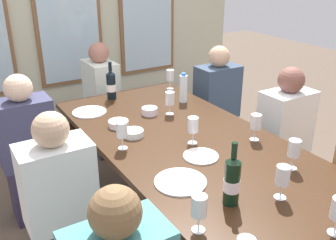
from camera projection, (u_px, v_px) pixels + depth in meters
name	position (u px, v px, depth m)	size (l,w,h in m)	color
ground_plane	(187.00, 234.00, 2.71)	(12.00, 12.00, 0.00)	brown
dining_table	(189.00, 150.00, 2.45)	(1.06, 2.24, 0.74)	#362010
white_plate_0	(89.00, 112.00, 2.85)	(0.25, 0.25, 0.01)	white
white_plate_1	(201.00, 156.00, 2.22)	(0.21, 0.21, 0.01)	white
white_plate_2	(180.00, 182.00, 1.97)	(0.27, 0.27, 0.01)	white
wine_bottle_0	(232.00, 181.00, 1.76)	(0.08, 0.08, 0.32)	black
wine_bottle_1	(111.00, 85.00, 3.10)	(0.08, 0.08, 0.31)	black
tasting_bowl_0	(133.00, 133.00, 2.47)	(0.13, 0.13, 0.04)	white
tasting_bowl_1	(149.00, 111.00, 2.81)	(0.12, 0.12, 0.05)	white
tasting_bowl_2	(118.00, 124.00, 2.61)	(0.14, 0.14, 0.04)	white
water_bottle	(183.00, 88.00, 3.03)	(0.06, 0.06, 0.24)	white
wine_glass_0	(199.00, 208.00, 1.58)	(0.07, 0.07, 0.17)	white
wine_glass_1	(283.00, 176.00, 1.80)	(0.07, 0.07, 0.17)	white
wine_glass_3	(256.00, 122.00, 2.38)	(0.07, 0.07, 0.17)	white
wine_glass_4	(170.00, 99.00, 2.78)	(0.07, 0.07, 0.17)	white
wine_glass_5	(122.00, 131.00, 2.28)	(0.07, 0.07, 0.17)	white
wine_glass_7	(170.00, 76.00, 3.33)	(0.07, 0.07, 0.17)	white
wine_glass_8	(193.00, 125.00, 2.34)	(0.07, 0.07, 0.17)	white
wine_glass_9	(294.00, 149.00, 2.05)	(0.07, 0.07, 0.17)	white
seated_person_0	(29.00, 153.00, 2.72)	(0.38, 0.24, 1.11)	#312A42
seated_person_1	(216.00, 109.00, 3.52)	(0.38, 0.24, 1.11)	#372344
seated_person_2	(61.00, 210.00, 2.11)	(0.38, 0.24, 1.11)	#232A39
seated_person_3	(283.00, 142.00, 2.88)	(0.38, 0.24, 1.11)	#32312B
seated_person_6	(102.00, 103.00, 3.66)	(0.24, 0.38, 1.11)	#37313C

